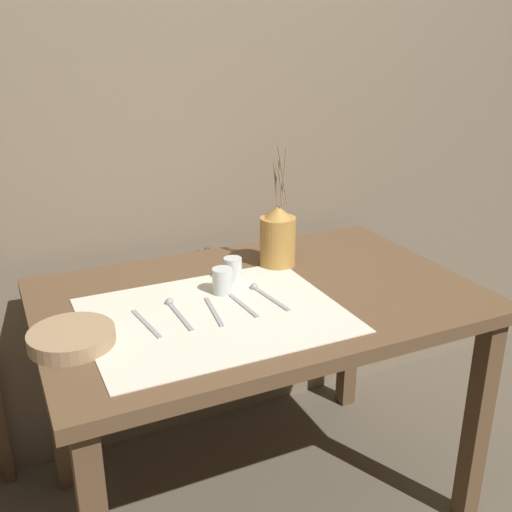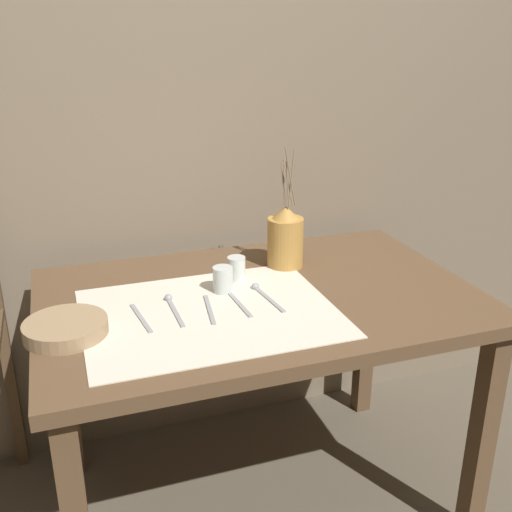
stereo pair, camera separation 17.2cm
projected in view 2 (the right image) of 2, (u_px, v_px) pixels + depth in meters
ground_plane at (259, 498)px, 2.04m from camera, size 12.00×12.00×0.00m
stone_wall_back at (209, 120)px, 2.07m from camera, size 7.00×0.06×2.40m
wooden_table at (259, 323)px, 1.80m from camera, size 1.28×0.83×0.77m
linen_cloth at (210, 313)px, 1.64m from camera, size 0.69×0.54×0.00m
pitcher_with_flowers at (285, 239)px, 1.94m from camera, size 0.12×0.12×0.40m
wooden_bowl at (66, 328)px, 1.52m from camera, size 0.21×0.21×0.04m
glass_tumbler_near at (223, 279)px, 1.76m from camera, size 0.06×0.06×0.08m
glass_tumbler_far at (236, 268)px, 1.85m from camera, size 0.06×0.06×0.07m
knife_center at (141, 318)px, 1.61m from camera, size 0.04×0.18×0.00m
spoon_inner at (171, 303)px, 1.69m from camera, size 0.02×0.19×0.02m
fork_outer at (210, 309)px, 1.66m from camera, size 0.04×0.18×0.00m
fork_inner at (239, 304)px, 1.69m from camera, size 0.02×0.18×0.00m
spoon_outer at (261, 292)px, 1.76m from camera, size 0.04×0.19×0.02m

